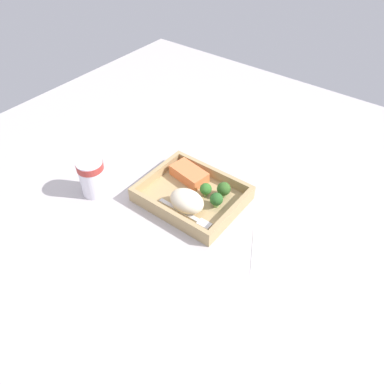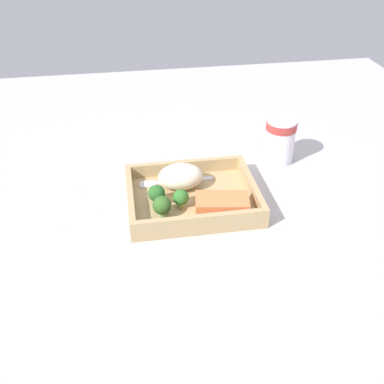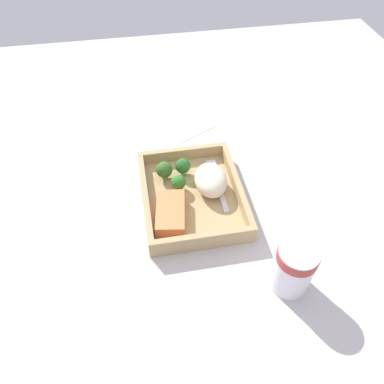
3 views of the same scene
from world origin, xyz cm
name	(u,v)px [view 1 (image 1 of 3)]	position (x,y,z in cm)	size (l,w,h in cm)	color
ground_plane	(192,202)	(0.00, 0.00, -1.00)	(160.00, 160.00, 2.00)	#B9B2B2
takeout_tray	(192,198)	(0.00, 0.00, 0.60)	(25.95, 20.89, 1.20)	tan
tray_rim	(192,192)	(0.00, 0.00, 2.69)	(25.95, 20.89, 2.97)	tan
salmon_fillet	(189,174)	(-5.04, 5.29, 2.74)	(10.28, 5.66, 3.09)	#EF7B45
mashed_potatoes	(187,201)	(1.68, -4.35, 3.81)	(9.39, 6.88, 5.23)	#F1E2C2
broccoli_floret_1	(224,189)	(6.59, 5.03, 3.73)	(3.64, 3.64, 4.46)	#789A5C
broccoli_floret_2	(216,199)	(7.19, 0.78, 3.61)	(3.42, 3.42, 4.23)	#78A554
broccoli_floret_3	(206,189)	(2.63, 2.49, 3.36)	(3.18, 3.18, 3.84)	#89A75F
fork	(188,215)	(3.40, -6.23, 1.42)	(15.81, 2.23, 0.44)	silver
paper_cup	(92,176)	(-22.70, -13.59, 5.83)	(6.95, 6.95, 10.41)	white
receipt_slip	(272,253)	(25.79, -3.08, 0.12)	(9.31, 13.22, 0.24)	white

